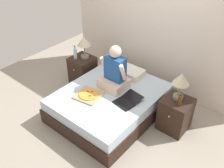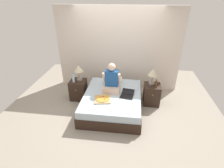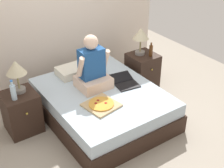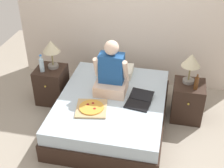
{
  "view_description": "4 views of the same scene",
  "coord_description": "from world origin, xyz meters",
  "px_view_note": "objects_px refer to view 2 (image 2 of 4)",
  "views": [
    {
      "loc": [
        2.18,
        -2.58,
        2.99
      ],
      "look_at": [
        0.03,
        0.02,
        0.62
      ],
      "focal_mm": 40.0,
      "sensor_mm": 36.0,
      "label": 1
    },
    {
      "loc": [
        0.48,
        -3.86,
        2.84
      ],
      "look_at": [
        -0.01,
        -0.01,
        0.75
      ],
      "focal_mm": 28.0,
      "sensor_mm": 36.0,
      "label": 2
    },
    {
      "loc": [
        -1.98,
        -3.12,
        2.77
      ],
      "look_at": [
        0.04,
        -0.19,
        0.64
      ],
      "focal_mm": 50.0,
      "sensor_mm": 36.0,
      "label": 3
    },
    {
      "loc": [
        0.74,
        -3.44,
        2.98
      ],
      "look_at": [
        0.02,
        -0.06,
        0.73
      ],
      "focal_mm": 50.0,
      "sensor_mm": 36.0,
      "label": 4
    }
  ],
  "objects_px": {
    "laptop": "(127,95)",
    "water_bottle": "(73,78)",
    "lamp_on_left_nightstand": "(78,70)",
    "beer_bottle": "(156,84)",
    "bed": "(112,101)",
    "person_seated": "(112,81)",
    "pizza_box": "(103,99)",
    "lamp_on_right_nightstand": "(153,73)",
    "nightstand_right": "(152,94)",
    "nightstand_left": "(78,89)"
  },
  "relations": [
    {
      "from": "nightstand_left",
      "to": "lamp_on_right_nightstand",
      "type": "xyz_separation_m",
      "value": [
        2.07,
        0.05,
        0.61
      ]
    },
    {
      "from": "bed",
      "to": "nightstand_left",
      "type": "distance_m",
      "value": 1.12
    },
    {
      "from": "lamp_on_right_nightstand",
      "to": "pizza_box",
      "type": "height_order",
      "value": "lamp_on_right_nightstand"
    },
    {
      "from": "nightstand_left",
      "to": "person_seated",
      "type": "height_order",
      "value": "person_seated"
    },
    {
      "from": "water_bottle",
      "to": "pizza_box",
      "type": "relative_size",
      "value": 0.6
    },
    {
      "from": "lamp_on_left_nightstand",
      "to": "pizza_box",
      "type": "bearing_deg",
      "value": -42.54
    },
    {
      "from": "person_seated",
      "to": "nightstand_right",
      "type": "bearing_deg",
      "value": 10.83
    },
    {
      "from": "person_seated",
      "to": "laptop",
      "type": "xyz_separation_m",
      "value": [
        0.43,
        -0.21,
        -0.27
      ]
    },
    {
      "from": "nightstand_left",
      "to": "pizza_box",
      "type": "distance_m",
      "value": 1.1
    },
    {
      "from": "nightstand_right",
      "to": "person_seated",
      "type": "distance_m",
      "value": 1.2
    },
    {
      "from": "bed",
      "to": "lamp_on_right_nightstand",
      "type": "relative_size",
      "value": 4.15
    },
    {
      "from": "bed",
      "to": "pizza_box",
      "type": "height_order",
      "value": "pizza_box"
    },
    {
      "from": "water_bottle",
      "to": "laptop",
      "type": "height_order",
      "value": "water_bottle"
    },
    {
      "from": "lamp_on_right_nightstand",
      "to": "person_seated",
      "type": "xyz_separation_m",
      "value": [
        -1.06,
        -0.26,
        -0.16
      ]
    },
    {
      "from": "lamp_on_right_nightstand",
      "to": "person_seated",
      "type": "bearing_deg",
      "value": -166.3
    },
    {
      "from": "pizza_box",
      "to": "nightstand_right",
      "type": "bearing_deg",
      "value": 28.6
    },
    {
      "from": "nightstand_left",
      "to": "beer_bottle",
      "type": "bearing_deg",
      "value": -2.64
    },
    {
      "from": "pizza_box",
      "to": "beer_bottle",
      "type": "bearing_deg",
      "value": 23.81
    },
    {
      "from": "water_bottle",
      "to": "laptop",
      "type": "relative_size",
      "value": 0.6
    },
    {
      "from": "lamp_on_left_nightstand",
      "to": "nightstand_right",
      "type": "xyz_separation_m",
      "value": [
        2.06,
        -0.05,
        -0.61
      ]
    },
    {
      "from": "lamp_on_left_nightstand",
      "to": "water_bottle",
      "type": "xyz_separation_m",
      "value": [
        -0.12,
        -0.14,
        -0.22
      ]
    },
    {
      "from": "lamp_on_left_nightstand",
      "to": "pizza_box",
      "type": "height_order",
      "value": "lamp_on_left_nightstand"
    },
    {
      "from": "beer_bottle",
      "to": "pizza_box",
      "type": "relative_size",
      "value": 0.5
    },
    {
      "from": "beer_bottle",
      "to": "laptop",
      "type": "height_order",
      "value": "beer_bottle"
    },
    {
      "from": "bed",
      "to": "beer_bottle",
      "type": "xyz_separation_m",
      "value": [
        1.12,
        0.28,
        0.45
      ]
    },
    {
      "from": "nightstand_right",
      "to": "person_seated",
      "type": "xyz_separation_m",
      "value": [
        -1.09,
        -0.21,
        0.45
      ]
    },
    {
      "from": "water_bottle",
      "to": "nightstand_right",
      "type": "distance_m",
      "value": 2.22
    },
    {
      "from": "water_bottle",
      "to": "beer_bottle",
      "type": "bearing_deg",
      "value": -0.25
    },
    {
      "from": "water_bottle",
      "to": "nightstand_left",
      "type": "bearing_deg",
      "value": 48.35
    },
    {
      "from": "lamp_on_right_nightstand",
      "to": "nightstand_right",
      "type": "bearing_deg",
      "value": -59.06
    },
    {
      "from": "water_bottle",
      "to": "nightstand_right",
      "type": "bearing_deg",
      "value": 2.36
    },
    {
      "from": "lamp_on_left_nightstand",
      "to": "beer_bottle",
      "type": "distance_m",
      "value": 2.15
    },
    {
      "from": "nightstand_left",
      "to": "laptop",
      "type": "xyz_separation_m",
      "value": [
        1.43,
        -0.41,
        0.18
      ]
    },
    {
      "from": "laptop",
      "to": "pizza_box",
      "type": "height_order",
      "value": "laptop"
    },
    {
      "from": "lamp_on_right_nightstand",
      "to": "laptop",
      "type": "xyz_separation_m",
      "value": [
        -0.64,
        -0.46,
        -0.43
      ]
    },
    {
      "from": "bed",
      "to": "person_seated",
      "type": "height_order",
      "value": "person_seated"
    },
    {
      "from": "laptop",
      "to": "nightstand_left",
      "type": "bearing_deg",
      "value": 163.86
    },
    {
      "from": "nightstand_left",
      "to": "lamp_on_left_nightstand",
      "type": "bearing_deg",
      "value": 51.37
    },
    {
      "from": "laptop",
      "to": "water_bottle",
      "type": "bearing_deg",
      "value": 167.89
    },
    {
      "from": "laptop",
      "to": "lamp_on_left_nightstand",
      "type": "bearing_deg",
      "value": 161.55
    },
    {
      "from": "lamp_on_left_nightstand",
      "to": "lamp_on_right_nightstand",
      "type": "height_order",
      "value": "same"
    },
    {
      "from": "lamp_on_left_nightstand",
      "to": "lamp_on_right_nightstand",
      "type": "distance_m",
      "value": 2.03
    },
    {
      "from": "lamp_on_left_nightstand",
      "to": "person_seated",
      "type": "relative_size",
      "value": 0.58
    },
    {
      "from": "laptop",
      "to": "pizza_box",
      "type": "distance_m",
      "value": 0.65
    },
    {
      "from": "nightstand_left",
      "to": "laptop",
      "type": "height_order",
      "value": "nightstand_left"
    },
    {
      "from": "beer_bottle",
      "to": "lamp_on_left_nightstand",
      "type": "bearing_deg",
      "value": 175.97
    },
    {
      "from": "bed",
      "to": "person_seated",
      "type": "xyz_separation_m",
      "value": [
        -0.04,
        0.17,
        0.52
      ]
    },
    {
      "from": "nightstand_left",
      "to": "lamp_on_left_nightstand",
      "type": "height_order",
      "value": "lamp_on_left_nightstand"
    },
    {
      "from": "water_bottle",
      "to": "beer_bottle",
      "type": "relative_size",
      "value": 1.2
    },
    {
      "from": "nightstand_right",
      "to": "pizza_box",
      "type": "distance_m",
      "value": 1.44
    }
  ]
}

